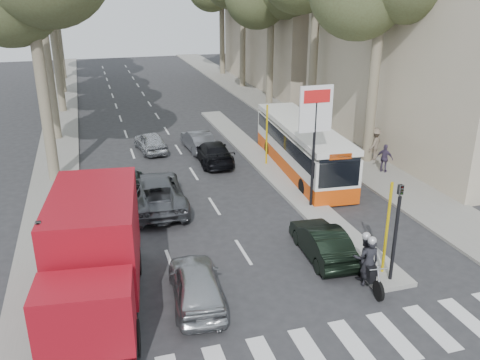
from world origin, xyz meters
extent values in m
plane|color=#28282B|center=(0.00, 0.00, 0.00)|extent=(120.00, 120.00, 0.00)
cube|color=gray|center=(8.60, 25.00, 0.06)|extent=(3.20, 70.00, 0.12)
cube|color=gray|center=(-8.00, 28.00, 0.06)|extent=(2.40, 64.00, 0.12)
cube|color=gray|center=(3.25, 11.00, 0.08)|extent=(1.50, 26.00, 0.16)
cube|color=#B7A88E|center=(15.50, 34.00, 8.00)|extent=(11.00, 20.00, 16.00)
cylinder|color=yellow|center=(3.25, -1.00, 1.75)|extent=(0.10, 0.10, 3.50)
cylinder|color=yellow|center=(3.25, 5.00, 1.75)|extent=(0.10, 0.10, 3.50)
cylinder|color=yellow|center=(3.25, 11.00, 1.75)|extent=(0.10, 0.10, 3.50)
cylinder|color=black|center=(3.25, 5.00, 2.60)|extent=(0.12, 0.12, 5.20)
cube|color=white|center=(3.25, 5.00, 4.60)|extent=(1.50, 0.10, 2.00)
cube|color=red|center=(3.25, 4.94, 5.15)|extent=(1.20, 0.02, 0.55)
cylinder|color=black|center=(3.25, -1.50, 1.60)|extent=(0.12, 0.12, 3.20)
imported|color=black|center=(3.25, -1.50, 3.10)|extent=(0.16, 0.41, 1.00)
cylinder|color=black|center=(-7.60, -1.00, 1.60)|extent=(0.12, 0.12, 3.20)
imported|color=black|center=(-7.60, -1.00, 3.10)|extent=(0.16, 0.41, 1.00)
cylinder|color=#6B604C|center=(-8.00, 12.00, 4.20)|extent=(0.56, 0.56, 8.40)
cylinder|color=#6B604C|center=(-8.10, 20.00, 4.48)|extent=(0.56, 0.56, 8.96)
cylinder|color=#6B604C|center=(-7.90, 28.00, 4.06)|extent=(0.56, 0.56, 8.12)
cylinder|color=#6B604C|center=(-8.00, 36.00, 4.76)|extent=(0.56, 0.56, 9.52)
cylinder|color=#6B604C|center=(-8.10, 44.00, 4.34)|extent=(0.56, 0.56, 8.68)
cylinder|color=#6B604C|center=(9.00, 10.00, 4.20)|extent=(0.56, 0.56, 8.40)
cylinder|color=#6B604C|center=(9.10, 18.00, 4.62)|extent=(0.56, 0.56, 9.24)
cylinder|color=#6B604C|center=(8.90, 26.00, 3.92)|extent=(0.56, 0.56, 7.84)
cylinder|color=#6B604C|center=(9.00, 34.00, 4.48)|extent=(0.56, 0.56, 8.96)
cylinder|color=#6B604C|center=(9.10, 42.00, 4.20)|extent=(0.56, 0.56, 8.40)
imported|color=#A9ADB1|center=(-3.29, -0.67, 0.67)|extent=(1.90, 4.03, 1.33)
imported|color=black|center=(1.80, 0.83, 0.62)|extent=(1.54, 3.85, 1.24)
imported|color=#4F5257|center=(-3.50, 7.17, 0.75)|extent=(2.63, 5.48, 1.51)
imported|color=black|center=(0.56, 12.45, 0.63)|extent=(1.88, 4.36, 1.25)
imported|color=#A8ABB0|center=(-2.57, 15.62, 0.61)|extent=(1.88, 3.72, 1.21)
imported|color=#54565D|center=(0.25, 15.00, 0.62)|extent=(1.55, 3.86, 1.25)
imported|color=black|center=(-4.56, 9.00, 0.60)|extent=(1.72, 4.16, 1.20)
cube|color=black|center=(-6.30, -0.22, 0.61)|extent=(3.23, 6.92, 0.28)
cylinder|color=black|center=(-7.67, -2.30, 0.50)|extent=(0.45, 1.03, 1.00)
cylinder|color=black|center=(-5.46, -2.56, 0.50)|extent=(0.45, 1.03, 1.00)
cylinder|color=black|center=(-7.16, 1.90, 0.50)|extent=(0.45, 1.03, 1.00)
cylinder|color=black|center=(-4.96, 1.63, 0.50)|extent=(0.45, 1.03, 1.00)
cube|color=maroon|center=(-6.61, -2.76, 1.61)|extent=(2.62, 1.84, 1.89)
cube|color=black|center=(-6.70, -3.48, 1.83)|extent=(2.22, 0.36, 1.00)
cube|color=maroon|center=(-6.19, 0.66, 2.17)|extent=(3.10, 4.94, 2.78)
cube|color=#D4460B|center=(4.80, 9.73, 0.49)|extent=(2.98, 10.30, 0.80)
cube|color=silver|center=(4.80, 9.73, 1.55)|extent=(2.98, 10.30, 1.33)
cube|color=black|center=(4.80, 9.73, 1.81)|extent=(2.97, 9.90, 0.75)
cube|color=silver|center=(4.80, 9.73, 2.52)|extent=(2.98, 10.30, 0.27)
cube|color=black|center=(4.41, 4.70, 1.68)|extent=(1.94, 0.21, 1.33)
cube|color=#D4460B|center=(4.41, 4.70, 2.46)|extent=(1.06, 0.14, 0.28)
cylinder|color=black|center=(3.57, 6.56, 0.40)|extent=(0.31, 0.86, 0.85)
cylinder|color=black|center=(5.53, 6.41, 0.40)|extent=(0.31, 0.86, 0.85)
cylinder|color=black|center=(4.05, 12.85, 0.40)|extent=(0.31, 0.86, 0.85)
cylinder|color=black|center=(6.01, 12.70, 0.40)|extent=(0.31, 0.86, 0.85)
cylinder|color=black|center=(2.32, -2.27, 0.33)|extent=(0.17, 0.67, 0.66)
cylinder|color=black|center=(2.48, -0.73, 0.33)|extent=(0.17, 0.67, 0.66)
cylinder|color=silver|center=(2.33, -2.20, 0.73)|extent=(0.11, 0.42, 0.83)
cube|color=black|center=(2.41, -1.45, 0.47)|extent=(0.31, 0.80, 0.31)
cube|color=black|center=(2.38, -1.65, 0.75)|extent=(0.36, 0.50, 0.23)
cube|color=black|center=(2.44, -1.14, 0.68)|extent=(0.36, 0.70, 0.12)
cylinder|color=silver|center=(2.33, -2.14, 1.06)|extent=(0.64, 0.11, 0.04)
imported|color=black|center=(2.41, -1.45, 0.92)|extent=(0.68, 0.48, 1.74)
imported|color=black|center=(2.45, -1.04, 0.87)|extent=(0.84, 0.52, 1.63)
sphere|color=#B2B2B7|center=(2.40, -1.50, 1.74)|extent=(0.29, 0.29, 0.29)
sphere|color=#B2B2B7|center=(2.45, -1.07, 1.68)|extent=(0.29, 0.29, 0.29)
imported|color=#443854|center=(8.87, 7.98, 0.88)|extent=(0.91, 0.96, 1.52)
imported|color=#706254|center=(9.43, 9.98, 1.05)|extent=(1.28, 1.16, 1.86)
camera|label=1|loc=(-6.00, -14.28, 9.51)|focal=38.00mm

